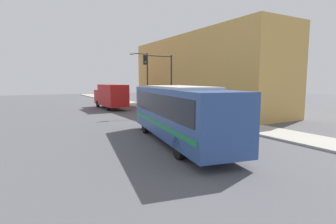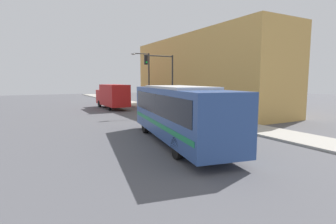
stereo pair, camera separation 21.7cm
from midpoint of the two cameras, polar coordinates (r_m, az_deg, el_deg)
ground_plane at (r=16.15m, az=3.16°, el=-5.75°), size 120.00×120.00×0.00m
sidewalk at (r=36.45m, az=-5.92°, el=1.36°), size 2.99×70.00×0.14m
building_facade at (r=32.19m, az=6.76°, el=8.27°), size 6.00×23.42×8.71m
city_bus at (r=14.75m, az=1.94°, el=0.39°), size 4.49×11.05×3.22m
delivery_truck at (r=33.67m, az=-12.55°, el=3.49°), size 2.25×7.68×3.04m
fire_hydrant at (r=21.23m, az=10.78°, el=-1.37°), size 0.20×0.28×0.79m
traffic_light_pole at (r=27.03m, az=-1.44°, el=8.29°), size 3.28×0.35×6.00m
parking_meter at (r=26.78m, az=1.20°, el=1.39°), size 0.14×0.14×1.23m
street_lamp at (r=32.85m, az=-5.21°, el=7.92°), size 2.43×0.28×6.74m
pedestrian_near_corner at (r=32.00m, az=-1.58°, el=2.31°), size 0.34×0.34×1.69m
pedestrian_mid_block at (r=22.08m, az=12.46°, el=0.10°), size 0.34×0.34×1.68m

